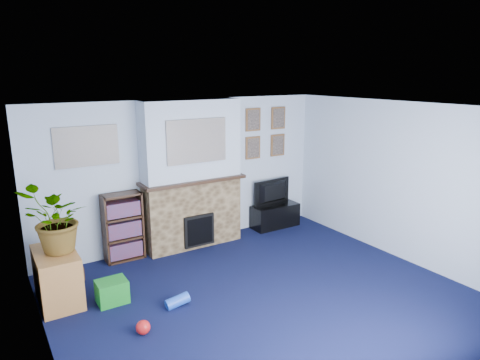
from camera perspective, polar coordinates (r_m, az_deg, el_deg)
floor at (r=5.70m, az=3.21°, el=-15.33°), size 5.00×4.50×0.01m
ceiling at (r=4.98m, az=3.60°, el=9.50°), size 5.00×4.50×0.01m
wall_back at (r=7.10m, az=-7.15°, el=0.98°), size 5.00×0.04×2.40m
wall_front at (r=3.75m, az=24.17°, el=-12.40°), size 5.00×0.04×2.40m
wall_left at (r=4.36m, az=-24.88°, el=-8.76°), size 0.04×4.50×2.40m
wall_right at (r=6.92m, az=20.55°, el=-0.17°), size 0.04×4.50×2.40m
chimney_breast at (r=6.92m, az=-6.43°, el=0.53°), size 1.72×0.50×2.40m
collage_main at (r=6.62m, az=-5.78°, el=5.19°), size 1.00×0.03×0.68m
collage_left at (r=6.49m, az=-19.77°, el=4.25°), size 0.90×0.03×0.58m
portrait_tl at (r=7.58m, az=1.75°, el=8.04°), size 0.30×0.03×0.40m
portrait_tr at (r=7.90m, az=5.11°, el=8.24°), size 0.30×0.03×0.40m
portrait_bl at (r=7.65m, az=1.72°, el=4.32°), size 0.30×0.03×0.40m
portrait_br at (r=7.96m, az=5.03°, el=4.66°), size 0.30×0.03×0.40m
tv_stand at (r=8.01m, az=4.69°, el=-4.68°), size 0.90×0.38×0.42m
television at (r=7.90m, az=4.66°, el=-1.67°), size 0.82×0.18×0.47m
bookshelf at (r=6.78m, az=-15.34°, el=-6.21°), size 0.58×0.28×1.05m
sideboard at (r=5.90m, az=-23.20°, el=-11.61°), size 0.47×0.85×0.66m
potted_plant at (r=5.60m, az=-23.34°, el=-4.92°), size 0.99×1.00×0.84m
mantel_clock at (r=6.86m, az=-6.63°, el=0.70°), size 0.10×0.06×0.14m
mantel_candle at (r=6.98m, az=-4.41°, el=1.08°), size 0.05×0.05×0.17m
mantel_teddy at (r=6.67m, az=-10.41°, el=0.13°), size 0.14×0.14×0.14m
mantel_can at (r=7.19m, az=-1.35°, el=1.34°), size 0.06×0.06×0.13m
green_crate at (r=5.74m, az=-16.69°, el=-14.11°), size 0.37×0.29×0.29m
toy_ball at (r=5.07m, az=-12.80°, el=-18.52°), size 0.16×0.16×0.16m
toy_block at (r=5.74m, az=-23.08°, el=-15.04°), size 0.21×0.21×0.22m
toy_tube at (r=5.52m, az=-8.33°, el=-15.68°), size 0.31×0.14×0.18m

